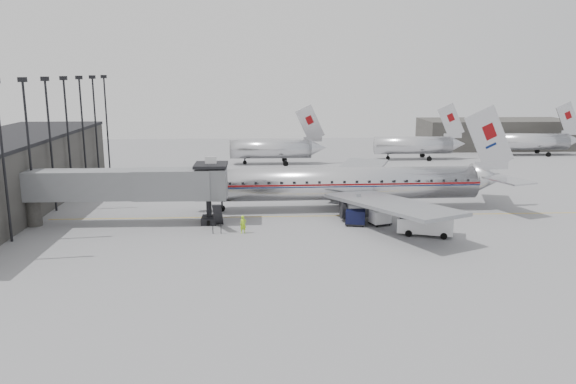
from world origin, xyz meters
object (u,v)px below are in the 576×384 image
baggage_cart_white (380,217)px  ramp_worker (243,224)px  airliner (352,184)px  baggage_cart_navy (355,217)px  service_van (426,222)px

baggage_cart_white → ramp_worker: ramp_worker is taller
ramp_worker → airliner: bearing=12.7°
baggage_cart_white → ramp_worker: 14.47m
airliner → baggage_cart_navy: size_ratio=16.14×
baggage_cart_navy → service_van: bearing=-20.1°
airliner → baggage_cart_white: (1.92, -7.02, -2.20)m
service_van → ramp_worker: size_ratio=3.12×
airliner → baggage_cart_navy: (-0.69, -7.02, -2.18)m
service_van → baggage_cart_white: service_van is taller
service_van → baggage_cart_navy: service_van is taller
baggage_cart_navy → ramp_worker: 11.91m
baggage_cart_navy → baggage_cart_white: baggage_cart_navy is taller
ramp_worker → baggage_cart_white: bearing=-15.1°
baggage_cart_navy → ramp_worker: bearing=-156.4°
baggage_cart_navy → ramp_worker: (-11.67, -2.37, 0.04)m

